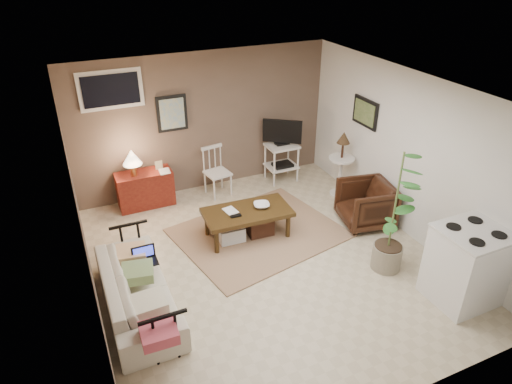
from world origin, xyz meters
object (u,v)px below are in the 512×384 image
sofa (136,284)px  tv_stand (282,149)px  armchair (366,202)px  stove (466,265)px  side_table (342,157)px  spindle_chair (217,173)px  red_console (144,186)px  coffee_table (247,221)px  potted_plant (395,209)px

sofa → tv_stand: size_ratio=1.62×
armchair → stove: bearing=12.7°
side_table → spindle_chair: bearing=155.1°
tv_stand → armchair: 1.96m
armchair → spindle_chair: bearing=-125.5°
red_console → armchair: red_console is taller
armchair → stove: 1.91m
red_console → stove: 4.95m
side_table → stove: (-0.10, -2.86, -0.22)m
tv_stand → side_table: same height
spindle_chair → red_console: bearing=174.4°
stove → tv_stand: bearing=98.4°
coffee_table → red_console: 1.96m
sofa → tv_stand: (3.12, 2.32, 0.25)m
coffee_table → potted_plant: bearing=-45.5°
stove → potted_plant: bearing=117.7°
side_table → potted_plant: potted_plant is taller
red_console → armchair: size_ratio=1.37×
red_console → spindle_chair: 1.25m
armchair → potted_plant: (-0.40, -1.04, 0.55)m
spindle_chair → potted_plant: (1.37, -2.90, 0.53)m
tv_stand → side_table: 1.13m
coffee_table → spindle_chair: size_ratio=1.52×
sofa → spindle_chair: size_ratio=2.20×
spindle_chair → armchair: size_ratio=1.13×
armchair → potted_plant: potted_plant is taller
spindle_chair → tv_stand: 1.28m
sofa → tv_stand: 3.89m
red_console → side_table: side_table is taller
armchair → stove: (0.06, -1.90, 0.12)m
spindle_chair → side_table: 2.15m
sofa → red_console: size_ratio=1.81×
potted_plant → side_table: bearing=74.4°
spindle_chair → potted_plant: potted_plant is taller
side_table → coffee_table: bearing=-164.7°
sofa → armchair: 3.65m
sofa → potted_plant: size_ratio=1.08×
armchair → side_table: bearing=-178.5°
sofa → potted_plant: 3.32m
tv_stand → potted_plant: 2.94m
red_console → stove: bearing=-51.7°
red_console → spindle_chair: bearing=-5.6°
coffee_table → armchair: 1.88m
coffee_table → red_console: (-1.18, 1.56, 0.09)m
potted_plant → stove: size_ratio=1.74×
coffee_table → tv_stand: size_ratio=1.12×
potted_plant → stove: (0.45, -0.86, -0.43)m
sofa → side_table: (3.78, 1.41, 0.35)m
coffee_table → armchair: bearing=-12.8°
coffee_table → stove: 3.00m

